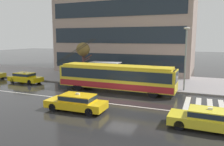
# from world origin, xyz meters

# --- Properties ---
(ground_plane) EXTENTS (160.00, 160.00, 0.00)m
(ground_plane) POSITION_xyz_m (0.00, 0.00, 0.00)
(ground_plane) COLOR #242425
(sidewalk_slab) EXTENTS (80.00, 10.00, 0.14)m
(sidewalk_slab) POSITION_xyz_m (0.00, 9.82, 0.07)
(sidewalk_slab) COLOR gray
(sidewalk_slab) RESTS_ON ground_plane
(crosswalk_stripe_edge_near) EXTENTS (0.44, 4.40, 0.01)m
(crosswalk_stripe_edge_near) POSITION_xyz_m (5.42, 1.41, 0.00)
(crosswalk_stripe_edge_near) COLOR beige
(crosswalk_stripe_edge_near) RESTS_ON ground_plane
(crosswalk_stripe_inner_a) EXTENTS (0.44, 4.40, 0.01)m
(crosswalk_stripe_inner_a) POSITION_xyz_m (6.32, 1.41, 0.00)
(crosswalk_stripe_inner_a) COLOR beige
(crosswalk_stripe_inner_a) RESTS_ON ground_plane
(crosswalk_stripe_center) EXTENTS (0.44, 4.40, 0.01)m
(crosswalk_stripe_center) POSITION_xyz_m (7.22, 1.41, 0.00)
(crosswalk_stripe_center) COLOR beige
(crosswalk_stripe_center) RESTS_ON ground_plane
(crosswalk_stripe_inner_b) EXTENTS (0.44, 4.40, 0.01)m
(crosswalk_stripe_inner_b) POSITION_xyz_m (8.12, 1.41, 0.00)
(crosswalk_stripe_inner_b) COLOR beige
(crosswalk_stripe_inner_b) RESTS_ON ground_plane
(lane_centre_line) EXTENTS (72.00, 0.14, 0.01)m
(lane_centre_line) POSITION_xyz_m (0.00, -1.20, 0.00)
(lane_centre_line) COLOR silver
(lane_centre_line) RESTS_ON ground_plane
(trolleybus) EXTENTS (13.26, 2.63, 5.44)m
(trolleybus) POSITION_xyz_m (-1.76, 3.22, 1.51)
(trolleybus) COLOR yellow
(trolleybus) RESTS_ON ground_plane
(taxi_oncoming_near) EXTENTS (4.68, 1.87, 1.39)m
(taxi_oncoming_near) POSITION_xyz_m (-2.24, -3.85, 0.70)
(taxi_oncoming_near) COLOR yellow
(taxi_oncoming_near) RESTS_ON ground_plane
(taxi_queued_behind_bus) EXTENTS (4.35, 1.92, 1.39)m
(taxi_queued_behind_bus) POSITION_xyz_m (-13.73, 3.09, 0.70)
(taxi_queued_behind_bus) COLOR yellow
(taxi_queued_behind_bus) RESTS_ON ground_plane
(taxi_oncoming_far) EXTENTS (4.47, 1.96, 1.39)m
(taxi_oncoming_far) POSITION_xyz_m (6.92, -4.00, 0.70)
(taxi_oncoming_far) COLOR yellow
(taxi_oncoming_far) RESTS_ON ground_plane
(bus_shelter) EXTENTS (3.66, 1.67, 2.47)m
(bus_shelter) POSITION_xyz_m (-4.46, 6.75, 1.99)
(bus_shelter) COLOR gray
(bus_shelter) RESTS_ON sidewalk_slab
(pedestrian_at_shelter) EXTENTS (1.24, 1.24, 1.92)m
(pedestrian_at_shelter) POSITION_xyz_m (0.87, 6.16, 1.71)
(pedestrian_at_shelter) COLOR #555048
(pedestrian_at_shelter) RESTS_ON sidewalk_slab
(pedestrian_approaching_curb) EXTENTS (1.21, 1.21, 1.96)m
(pedestrian_approaching_curb) POSITION_xyz_m (-4.17, 6.26, 1.67)
(pedestrian_approaching_curb) COLOR #213148
(pedestrian_approaching_curb) RESTS_ON sidewalk_slab
(pedestrian_walking_past) EXTENTS (0.43, 0.43, 1.58)m
(pedestrian_walking_past) POSITION_xyz_m (0.70, 7.71, 1.07)
(pedestrian_walking_past) COLOR #494952
(pedestrian_walking_past) RESTS_ON sidewalk_slab
(pedestrian_waiting_by_pole) EXTENTS (1.05, 1.05, 1.99)m
(pedestrian_waiting_by_pole) POSITION_xyz_m (-6.41, 7.59, 1.69)
(pedestrian_waiting_by_pole) COLOR #58584B
(pedestrian_waiting_by_pole) RESTS_ON sidewalk_slab
(street_lamp) EXTENTS (0.60, 0.32, 6.43)m
(street_lamp) POSITION_xyz_m (4.81, 5.71, 3.96)
(street_lamp) COLOR gray
(street_lamp) RESTS_ON sidewalk_slab
(street_tree_bare) EXTENTS (1.83, 1.86, 4.76)m
(street_tree_bare) POSITION_xyz_m (-8.35, 8.13, 3.85)
(street_tree_bare) COLOR brown
(street_tree_bare) RESTS_ON sidewalk_slab
(office_tower_corner_left) EXTENTS (21.63, 15.58, 23.22)m
(office_tower_corner_left) POSITION_xyz_m (-5.67, 20.12, 11.62)
(office_tower_corner_left) COLOR #A58F82
(office_tower_corner_left) RESTS_ON ground_plane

